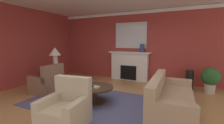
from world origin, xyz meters
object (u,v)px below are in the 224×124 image
object	(u,v)px
armchair_near_window	(47,84)
vase_tall_corner	(189,80)
fireplace	(129,67)
armchair_facing_fireplace	(66,111)
side_table	(56,75)
sofa	(170,100)
potted_plant	(210,78)
table_lamp	(55,53)
vase_mantel_right	(142,48)
mantel_mirror	(131,35)
coffee_table	(95,91)
vase_on_side_table	(56,64)

from	to	relation	value
armchair_near_window	vase_tall_corner	bearing A→B (deg)	30.48
fireplace	armchair_facing_fireplace	distance (m)	4.05
armchair_near_window	side_table	size ratio (longest dim) A/B	1.36
sofa	potted_plant	size ratio (longest dim) A/B	2.56
fireplace	table_lamp	bearing A→B (deg)	-140.27
fireplace	vase_mantel_right	world-z (taller)	vase_mantel_right
armchair_facing_fireplace	vase_mantel_right	size ratio (longest dim) A/B	2.80
mantel_mirror	coffee_table	size ratio (longest dim) A/B	1.38
mantel_mirror	vase_on_side_table	size ratio (longest dim) A/B	5.69
armchair_facing_fireplace	vase_mantel_right	world-z (taller)	vase_mantel_right
side_table	potted_plant	size ratio (longest dim) A/B	0.84
vase_mantel_right	vase_tall_corner	size ratio (longest dim) A/B	0.51
table_lamp	vase_on_side_table	size ratio (longest dim) A/B	3.10
sofa	vase_tall_corner	size ratio (longest dim) A/B	3.18
vase_tall_corner	table_lamp	bearing A→B (deg)	-160.76
coffee_table	armchair_facing_fireplace	bearing A→B (deg)	-84.66
vase_mantel_right	side_table	bearing A→B (deg)	-146.81
sofa	fireplace	bearing A→B (deg)	126.81
fireplace	armchair_near_window	distance (m)	3.33
mantel_mirror	vase_mantel_right	size ratio (longest dim) A/B	4.06
vase_mantel_right	coffee_table	bearing A→B (deg)	-101.74
vase_tall_corner	vase_on_side_table	distance (m)	4.85
fireplace	sofa	size ratio (longest dim) A/B	0.85
armchair_facing_fireplace	vase_mantel_right	xyz separation A→B (m)	(0.44, 3.99, 1.10)
fireplace	armchair_facing_fireplace	bearing A→B (deg)	-88.50
vase_mantel_right	vase_on_side_table	xyz separation A→B (m)	(-2.71, -1.99, -0.58)
sofa	coffee_table	bearing A→B (deg)	-173.01
armchair_near_window	coffee_table	xyz separation A→B (m)	(1.83, -0.00, 0.03)
side_table	vase_tall_corner	xyz separation A→B (m)	(4.65, 1.62, -0.07)
mantel_mirror	sofa	bearing A→B (deg)	-54.46
table_lamp	vase_mantel_right	size ratio (longest dim) A/B	2.21
sofa	side_table	distance (m)	4.25
armchair_facing_fireplace	vase_on_side_table	size ratio (longest dim) A/B	3.92
armchair_facing_fireplace	sofa	bearing A→B (deg)	40.28
armchair_facing_fireplace	fireplace	bearing A→B (deg)	91.50
sofa	vase_on_side_table	bearing A→B (deg)	173.16
sofa	vase_tall_corner	world-z (taller)	sofa
armchair_facing_fireplace	mantel_mirror	bearing A→B (deg)	91.46
armchair_facing_fireplace	coffee_table	xyz separation A→B (m)	(-0.12, 1.28, 0.03)
potted_plant	side_table	bearing A→B (deg)	-164.56
armchair_near_window	potted_plant	size ratio (longest dim) A/B	1.14
armchair_facing_fireplace	vase_tall_corner	size ratio (longest dim) A/B	1.42
sofa	vase_on_side_table	size ratio (longest dim) A/B	8.79
table_lamp	vase_tall_corner	xyz separation A→B (m)	(4.65, 1.62, -0.89)
fireplace	coffee_table	xyz separation A→B (m)	(-0.01, -2.76, -0.25)
side_table	vase_tall_corner	bearing A→B (deg)	19.24
coffee_table	vase_mantel_right	distance (m)	2.97
potted_plant	vase_tall_corner	bearing A→B (deg)	163.95
armchair_facing_fireplace	coffee_table	world-z (taller)	armchair_facing_fireplace
vase_mantel_right	vase_tall_corner	bearing A→B (deg)	-7.97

